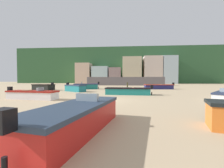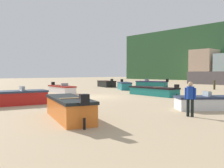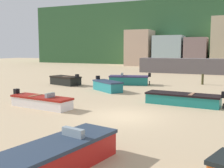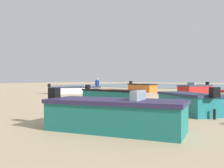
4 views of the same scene
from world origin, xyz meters
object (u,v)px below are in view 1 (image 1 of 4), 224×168
boat_white_4 (32,95)px  mooring_post_near_water (127,85)px  boat_teal_6 (75,88)px  boat_red_0 (77,118)px  boat_teal_8 (128,91)px  boat_teal_2 (86,86)px  boat_navy_7 (159,87)px  boat_black_5 (43,87)px

boat_white_4 → mooring_post_near_water: 18.40m
boat_teal_6 → mooring_post_near_water: boat_teal_6 is taller
boat_red_0 → boat_teal_8: 12.23m
boat_teal_2 → boat_teal_8: boat_teal_2 is taller
boat_teal_2 → boat_teal_8: bearing=-156.3°
boat_white_4 → boat_teal_8: (8.27, 4.55, 0.01)m
boat_white_4 → boat_navy_7: boat_navy_7 is taller
boat_black_5 → boat_navy_7: size_ratio=0.74×
boat_teal_2 → mooring_post_near_water: 7.85m
boat_red_0 → boat_teal_8: size_ratio=0.94×
boat_teal_2 → boat_teal_6: size_ratio=1.29×
boat_teal_6 → mooring_post_near_water: size_ratio=3.07×
boat_red_0 → boat_teal_6: bearing=120.4°
boat_black_5 → boat_teal_6: 6.29m
boat_teal_6 → boat_navy_7: 14.12m
boat_white_4 → boat_black_5: bearing=-147.4°
boat_teal_2 → boat_teal_6: bearing=162.2°
boat_teal_2 → boat_white_4: boat_teal_2 is taller
boat_teal_2 → mooring_post_near_water: (7.19, 3.14, 0.08)m
boat_red_0 → boat_teal_6: 16.60m
boat_teal_8 → mooring_post_near_water: (0.12, 11.82, 0.17)m
boat_red_0 → mooring_post_near_water: boat_red_0 is taller
boat_black_5 → boat_teal_8: 14.40m
boat_red_0 → boat_white_4: size_ratio=1.05×
boat_white_4 → mooring_post_near_water: mooring_post_near_water is taller
boat_navy_7 → mooring_post_near_water: (-5.35, 2.14, 0.15)m
boat_navy_7 → mooring_post_near_water: 5.76m
boat_red_0 → boat_teal_8: bearing=92.6°
boat_teal_2 → mooring_post_near_water: size_ratio=3.97×
boat_black_5 → mooring_post_near_water: boat_black_5 is taller
mooring_post_near_water → boat_red_0: bearing=-94.8°
boat_teal_2 → boat_navy_7: boat_teal_2 is taller
boat_teal_6 → boat_teal_2: bearing=-147.5°
boat_teal_2 → mooring_post_near_water: bearing=-81.8°
boat_white_4 → boat_navy_7: (13.74, 14.23, 0.04)m
boat_teal_6 → boat_black_5: bearing=-75.9°
boat_red_0 → mooring_post_near_water: (2.01, 23.90, 0.10)m
boat_red_0 → boat_teal_2: (-5.18, 20.76, 0.02)m
boat_white_4 → boat_navy_7: size_ratio=0.92×
boat_red_0 → boat_black_5: boat_black_5 is taller
boat_teal_2 → boat_white_4: (-1.20, -13.23, -0.10)m
boat_red_0 → boat_teal_2: bearing=115.4°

